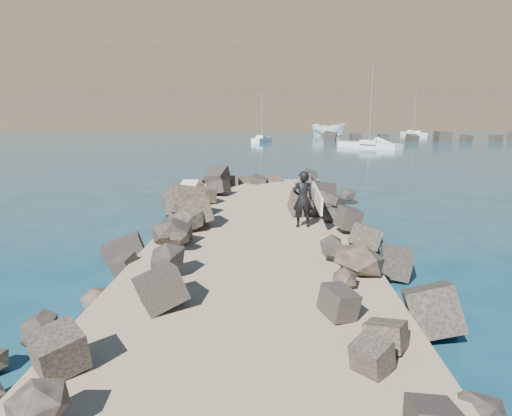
{
  "coord_description": "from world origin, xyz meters",
  "views": [
    {
      "loc": [
        0.46,
        -13.83,
        4.2
      ],
      "look_at": [
        0.0,
        -1.0,
        1.5
      ],
      "focal_mm": 32.0,
      "sensor_mm": 36.0,
      "label": 1
    }
  ],
  "objects_px": {
    "surfboard_resting": "(185,195)",
    "surfer_with_board": "(305,199)",
    "boat_imported": "(328,130)",
    "sailboat_d": "(414,134)"
  },
  "relations": [
    {
      "from": "surfboard_resting",
      "to": "surfer_with_board",
      "type": "height_order",
      "value": "surfer_with_board"
    },
    {
      "from": "surfboard_resting",
      "to": "boat_imported",
      "type": "relative_size",
      "value": 0.43
    },
    {
      "from": "surfboard_resting",
      "to": "surfer_with_board",
      "type": "relative_size",
      "value": 1.18
    },
    {
      "from": "boat_imported",
      "to": "sailboat_d",
      "type": "bearing_deg",
      "value": -65.72
    },
    {
      "from": "surfboard_resting",
      "to": "sailboat_d",
      "type": "xyz_separation_m",
      "value": [
        28.78,
        66.7,
        -0.7
      ]
    },
    {
      "from": "surfboard_resting",
      "to": "boat_imported",
      "type": "bearing_deg",
      "value": 79.64
    },
    {
      "from": "surfboard_resting",
      "to": "sailboat_d",
      "type": "bearing_deg",
      "value": 67.88
    },
    {
      "from": "boat_imported",
      "to": "sailboat_d",
      "type": "xyz_separation_m",
      "value": [
        15.56,
        2.18,
        -0.82
      ]
    },
    {
      "from": "boat_imported",
      "to": "sailboat_d",
      "type": "height_order",
      "value": "sailboat_d"
    },
    {
      "from": "boat_imported",
      "to": "sailboat_d",
      "type": "distance_m",
      "value": 15.74
    }
  ]
}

